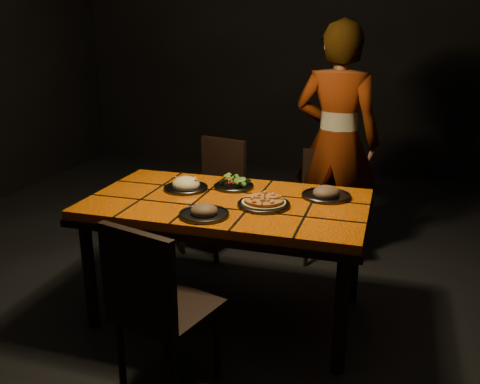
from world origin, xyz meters
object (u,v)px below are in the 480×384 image
(chair_near, at_px, (155,302))
(diner, at_px, (337,142))
(dining_table, at_px, (227,212))
(plate_pizza, at_px, (264,203))
(plate_pasta, at_px, (186,186))
(chair_far_right, at_px, (326,197))
(chair_far_left, at_px, (217,188))

(chair_near, relative_size, diner, 0.51)
(dining_table, distance_m, diner, 1.27)
(chair_near, distance_m, plate_pizza, 0.86)
(chair_near, bearing_deg, plate_pasta, -60.14)
(diner, distance_m, plate_pizza, 1.23)
(chair_near, bearing_deg, chair_far_right, -89.73)
(plate_pizza, distance_m, plate_pasta, 0.56)
(chair_far_right, bearing_deg, plate_pizza, -113.23)
(chair_far_left, xyz_separation_m, diner, (0.88, 0.23, 0.38))
(chair_far_left, distance_m, chair_far_right, 0.85)
(chair_near, xyz_separation_m, chair_far_left, (-0.32, 1.74, -0.01))
(diner, xyz_separation_m, plate_pizza, (-0.26, -1.20, -0.12))
(chair_far_right, bearing_deg, chair_near, -117.82)
(chair_far_left, bearing_deg, chair_near, -64.13)
(chair_far_left, distance_m, plate_pizza, 1.19)
(chair_far_right, relative_size, plate_pasta, 3.02)
(dining_table, height_order, chair_far_left, chair_far_left)
(chair_far_right, height_order, diner, diner)
(chair_far_left, distance_m, diner, 0.99)
(chair_far_right, xyz_separation_m, plate_pasta, (-0.75, -0.94, 0.30))
(dining_table, relative_size, chair_near, 1.81)
(chair_near, bearing_deg, plate_pizza, -95.99)
(dining_table, bearing_deg, plate_pizza, -11.41)
(chair_far_right, xyz_separation_m, plate_pizza, (-0.21, -1.10, 0.30))
(chair_far_right, xyz_separation_m, diner, (0.04, 0.10, 0.41))
(diner, height_order, plate_pasta, diner)
(chair_far_left, relative_size, plate_pizza, 2.97)
(chair_far_left, height_order, plate_pasta, chair_far_left)
(dining_table, relative_size, diner, 0.92)
(chair_far_left, bearing_deg, plate_pasta, -68.20)
(chair_far_right, distance_m, plate_pasta, 1.24)
(plate_pizza, bearing_deg, plate_pasta, 163.54)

